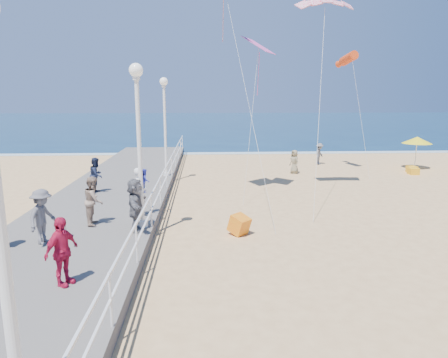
{
  "coord_description": "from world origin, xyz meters",
  "views": [
    {
      "loc": [
        -3.28,
        -12.96,
        4.67
      ],
      "look_at": [
        -2.5,
        2.0,
        1.6
      ],
      "focal_mm": 32.0,
      "sensor_mm": 36.0,
      "label": 1
    }
  ],
  "objects_px": {
    "woman_holding_toddler": "(141,192)",
    "spectator_5": "(136,205)",
    "lamp_post_mid": "(139,129)",
    "spectator_3": "(62,252)",
    "box_kite": "(239,226)",
    "beach_chair_right": "(412,169)",
    "spectator_2": "(42,217)",
    "spectator_1": "(94,201)",
    "beach_chair_left": "(413,171)",
    "beach_umbrella": "(417,140)",
    "beach_walker_a": "(319,154)",
    "spectator_7": "(96,175)",
    "beach_walker_c": "(294,162)",
    "lamp_post_far": "(165,116)",
    "toddler_held": "(145,180)"
  },
  "relations": [
    {
      "from": "woman_holding_toddler",
      "to": "spectator_5",
      "type": "height_order",
      "value": "woman_holding_toddler"
    },
    {
      "from": "woman_holding_toddler",
      "to": "beach_chair_right",
      "type": "bearing_deg",
      "value": -63.39
    },
    {
      "from": "lamp_post_far",
      "to": "beach_chair_left",
      "type": "bearing_deg",
      "value": 6.13
    },
    {
      "from": "spectator_7",
      "to": "box_kite",
      "type": "xyz_separation_m",
      "value": [
        6.09,
        -4.99,
        -0.9
      ]
    },
    {
      "from": "lamp_post_far",
      "to": "beach_umbrella",
      "type": "height_order",
      "value": "lamp_post_far"
    },
    {
      "from": "woman_holding_toddler",
      "to": "beach_chair_left",
      "type": "height_order",
      "value": "woman_holding_toddler"
    },
    {
      "from": "toddler_held",
      "to": "lamp_post_far",
      "type": "bearing_deg",
      "value": -6.72
    },
    {
      "from": "beach_umbrella",
      "to": "beach_chair_right",
      "type": "relative_size",
      "value": 3.89
    },
    {
      "from": "toddler_held",
      "to": "woman_holding_toddler",
      "type": "bearing_deg",
      "value": 128.94
    },
    {
      "from": "lamp_post_mid",
      "to": "beach_chair_left",
      "type": "bearing_deg",
      "value": 35.24
    },
    {
      "from": "toddler_held",
      "to": "beach_chair_right",
      "type": "distance_m",
      "value": 18.27
    },
    {
      "from": "spectator_1",
      "to": "spectator_2",
      "type": "height_order",
      "value": "spectator_1"
    },
    {
      "from": "lamp_post_mid",
      "to": "woman_holding_toddler",
      "type": "bearing_deg",
      "value": 100.1
    },
    {
      "from": "spectator_5",
      "to": "box_kite",
      "type": "bearing_deg",
      "value": -82.71
    },
    {
      "from": "box_kite",
      "to": "spectator_5",
      "type": "bearing_deg",
      "value": 143.59
    },
    {
      "from": "spectator_2",
      "to": "beach_walker_c",
      "type": "relative_size",
      "value": 1.12
    },
    {
      "from": "beach_umbrella",
      "to": "spectator_5",
      "type": "bearing_deg",
      "value": -141.56
    },
    {
      "from": "beach_chair_right",
      "to": "beach_chair_left",
      "type": "bearing_deg",
      "value": -110.66
    },
    {
      "from": "spectator_1",
      "to": "beach_chair_left",
      "type": "height_order",
      "value": "spectator_1"
    },
    {
      "from": "lamp_post_mid",
      "to": "spectator_3",
      "type": "distance_m",
      "value": 5.0
    },
    {
      "from": "beach_walker_a",
      "to": "beach_chair_left",
      "type": "xyz_separation_m",
      "value": [
        4.74,
        -4.02,
        -0.56
      ]
    },
    {
      "from": "beach_walker_a",
      "to": "woman_holding_toddler",
      "type": "bearing_deg",
      "value": 177.23
    },
    {
      "from": "spectator_2",
      "to": "box_kite",
      "type": "height_order",
      "value": "spectator_2"
    },
    {
      "from": "woman_holding_toddler",
      "to": "spectator_1",
      "type": "bearing_deg",
      "value": 117.05
    },
    {
      "from": "lamp_post_mid",
      "to": "spectator_7",
      "type": "bearing_deg",
      "value": 118.63
    },
    {
      "from": "lamp_post_mid",
      "to": "beach_chair_right",
      "type": "distance_m",
      "value": 19.29
    },
    {
      "from": "spectator_1",
      "to": "box_kite",
      "type": "bearing_deg",
      "value": -98.31
    },
    {
      "from": "spectator_1",
      "to": "beach_chair_left",
      "type": "distance_m",
      "value": 19.6
    },
    {
      "from": "spectator_1",
      "to": "beach_umbrella",
      "type": "relative_size",
      "value": 0.78
    },
    {
      "from": "woman_holding_toddler",
      "to": "box_kite",
      "type": "bearing_deg",
      "value": -114.43
    },
    {
      "from": "beach_chair_right",
      "to": "beach_walker_c",
      "type": "bearing_deg",
      "value": 179.66
    },
    {
      "from": "lamp_post_mid",
      "to": "woman_holding_toddler",
      "type": "height_order",
      "value": "lamp_post_mid"
    },
    {
      "from": "spectator_1",
      "to": "beach_walker_a",
      "type": "xyz_separation_m",
      "value": [
        11.95,
        14.25,
        -0.47
      ]
    },
    {
      "from": "woman_holding_toddler",
      "to": "spectator_3",
      "type": "bearing_deg",
      "value": 164.12
    },
    {
      "from": "spectator_1",
      "to": "beach_umbrella",
      "type": "distance_m",
      "value": 21.59
    },
    {
      "from": "woman_holding_toddler",
      "to": "beach_chair_right",
      "type": "height_order",
      "value": "woman_holding_toddler"
    },
    {
      "from": "toddler_held",
      "to": "beach_walker_a",
      "type": "xyz_separation_m",
      "value": [
        10.37,
        13.16,
        -0.93
      ]
    },
    {
      "from": "lamp_post_mid",
      "to": "beach_umbrella",
      "type": "height_order",
      "value": "lamp_post_mid"
    },
    {
      "from": "spectator_3",
      "to": "beach_chair_right",
      "type": "distance_m",
      "value": 22.6
    },
    {
      "from": "box_kite",
      "to": "beach_walker_c",
      "type": "bearing_deg",
      "value": 23.16
    },
    {
      "from": "beach_walker_a",
      "to": "beach_chair_right",
      "type": "relative_size",
      "value": 2.75
    },
    {
      "from": "woman_holding_toddler",
      "to": "spectator_5",
      "type": "relative_size",
      "value": 1.03
    },
    {
      "from": "box_kite",
      "to": "beach_chair_right",
      "type": "xyz_separation_m",
      "value": [
        11.99,
        11.11,
        -0.1
      ]
    },
    {
      "from": "beach_chair_right",
      "to": "spectator_5",
      "type": "bearing_deg",
      "value": -142.94
    },
    {
      "from": "lamp_post_mid",
      "to": "beach_walker_a",
      "type": "height_order",
      "value": "lamp_post_mid"
    },
    {
      "from": "spectator_2",
      "to": "beach_chair_left",
      "type": "distance_m",
      "value": 21.44
    },
    {
      "from": "spectator_2",
      "to": "beach_chair_right",
      "type": "xyz_separation_m",
      "value": [
        17.96,
        12.69,
        -1.03
      ]
    },
    {
      "from": "woman_holding_toddler",
      "to": "spectator_1",
      "type": "relative_size",
      "value": 1.07
    },
    {
      "from": "spectator_7",
      "to": "beach_walker_c",
      "type": "bearing_deg",
      "value": -50.41
    },
    {
      "from": "spectator_3",
      "to": "box_kite",
      "type": "height_order",
      "value": "spectator_3"
    }
  ]
}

